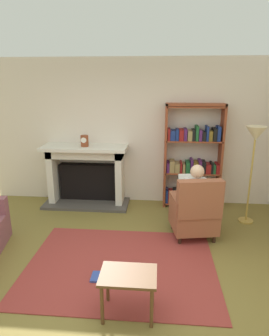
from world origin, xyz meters
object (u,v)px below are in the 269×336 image
(fireplace, at_px, (87,173))
(seated_reader, at_px, (194,196))
(mantel_clock, at_px, (85,141))
(bookshelf, at_px, (193,160))
(armchair_reading, at_px, (195,212))
(side_table, at_px, (128,280))
(floor_lamp, at_px, (255,142))

(fireplace, height_order, seated_reader, same)
(mantel_clock, distance_m, bookshelf, 2.00)
(fireplace, bearing_deg, armchair_reading, -31.81)
(seated_reader, bearing_deg, armchair_reading, 90.00)
(fireplace, xyz_separation_m, side_table, (1.09, -2.79, -0.21))
(side_table, bearing_deg, armchair_reading, 62.75)
(bookshelf, bearing_deg, armchair_reading, -93.00)
(bookshelf, relative_size, armchair_reading, 1.97)
(bookshelf, bearing_deg, mantel_clock, -176.05)
(side_table, bearing_deg, seated_reader, 64.89)
(bookshelf, height_order, seated_reader, bookshelf)
(seated_reader, height_order, side_table, seated_reader)
(side_table, bearing_deg, floor_lamp, 51.48)
(bookshelf, xyz_separation_m, seated_reader, (-0.08, -1.11, -0.27))
(fireplace, relative_size, side_table, 2.85)
(side_table, relative_size, floor_lamp, 0.35)
(mantel_clock, bearing_deg, armchair_reading, -29.73)
(mantel_clock, bearing_deg, floor_lamp, -9.59)
(side_table, distance_m, floor_lamp, 2.99)
(fireplace, relative_size, seated_reader, 1.40)
(fireplace, bearing_deg, mantel_clock, -82.03)
(fireplace, height_order, floor_lamp, floor_lamp)
(fireplace, distance_m, side_table, 3.01)
(fireplace, distance_m, seated_reader, 2.18)
(fireplace, distance_m, armchair_reading, 2.26)
(fireplace, bearing_deg, seated_reader, -29.51)
(mantel_clock, xyz_separation_m, armchair_reading, (1.90, -1.09, -0.82))
(mantel_clock, xyz_separation_m, side_table, (1.08, -2.69, -0.85))
(mantel_clock, bearing_deg, bookshelf, 3.95)
(fireplace, relative_size, armchair_reading, 1.65)
(fireplace, height_order, side_table, fireplace)
(seated_reader, xyz_separation_m, side_table, (-0.81, -1.72, -0.23))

